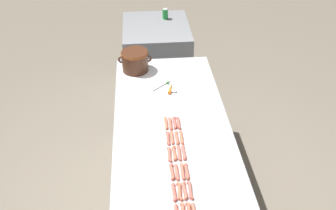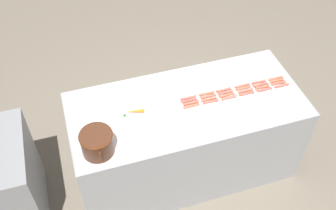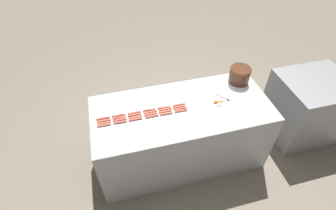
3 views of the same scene
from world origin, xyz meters
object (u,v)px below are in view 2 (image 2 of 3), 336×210
(hot_dog_16, at_px, (208,96))
(hot_dog_14, at_px, (243,88))
(hot_dog_0, at_px, (282,86))
(hot_dog_7, at_px, (262,87))
(hot_dog_12, at_px, (277,80))
(hot_dog_18, at_px, (276,78))
(hot_dog_2, at_px, (247,93))
(bean_pot, at_px, (97,142))
(hot_dog_21, at_px, (224,90))
(hot_dog_6, at_px, (279,83))
(hot_dog_5, at_px, (191,106))
(hot_dog_8, at_px, (246,91))
(hot_dog_3, at_px, (229,98))
(hot_dog_20, at_px, (242,86))
(hot_dog_19, at_px, (259,82))
(carrot, at_px, (133,112))
(hot_dog_23, at_px, (188,98))
(hot_dog_13, at_px, (260,85))
(hot_dog_22, at_px, (207,93))
(serving_spoon, at_px, (135,113))
(hot_dog_17, at_px, (189,100))
(hot_dog_9, at_px, (227,95))
(hot_dog_11, at_px, (191,103))
(hot_dog_1, at_px, (265,90))
(hot_dog_15, at_px, (225,92))
(hot_dog_4, at_px, (211,101))
(hot_dog_10, at_px, (209,99))

(hot_dog_16, bearing_deg, hot_dog_14, -89.63)
(hot_dog_0, distance_m, hot_dog_7, 0.17)
(hot_dog_12, bearing_deg, hot_dog_18, -10.84)
(hot_dog_2, xyz_separation_m, bean_pot, (-0.22, 1.33, 0.10))
(hot_dog_21, bearing_deg, hot_dog_7, -101.35)
(hot_dog_0, height_order, hot_dog_6, same)
(hot_dog_5, distance_m, hot_dog_8, 0.51)
(hot_dog_5, xyz_separation_m, hot_dog_12, (0.07, -0.83, 0.00))
(hot_dog_0, xyz_separation_m, hot_dog_6, (0.04, 0.01, 0.00))
(hot_dog_3, height_order, hot_dog_20, same)
(hot_dog_14, xyz_separation_m, hot_dog_19, (0.03, -0.16, 0.00))
(carrot, bearing_deg, hot_dog_0, -93.63)
(hot_dog_12, distance_m, carrot, 1.31)
(hot_dog_23, bearing_deg, hot_dog_7, -95.85)
(hot_dog_13, xyz_separation_m, hot_dog_22, (0.04, 0.49, 0.00))
(hot_dog_14, distance_m, serving_spoon, 0.97)
(hot_dog_7, relative_size, hot_dog_18, 1.00)
(hot_dog_20, bearing_deg, hot_dog_17, 93.27)
(hot_dog_9, height_order, carrot, carrot)
(hot_dog_9, height_order, hot_dog_11, same)
(hot_dog_9, bearing_deg, hot_dog_5, 95.29)
(hot_dog_1, bearing_deg, hot_dog_8, 78.00)
(hot_dog_14, height_order, hot_dog_22, same)
(hot_dog_15, bearing_deg, hot_dog_4, 111.65)
(hot_dog_2, height_order, hot_dog_3, same)
(hot_dog_6, height_order, bean_pot, bean_pot)
(hot_dog_4, height_order, hot_dog_7, same)
(hot_dog_11, relative_size, bean_pot, 0.46)
(hot_dog_10, distance_m, carrot, 0.65)
(hot_dog_9, distance_m, hot_dog_17, 0.33)
(hot_dog_13, height_order, hot_dog_16, same)
(hot_dog_1, xyz_separation_m, hot_dog_8, (0.04, 0.16, 0.00))
(hot_dog_1, height_order, hot_dog_19, same)
(hot_dog_9, bearing_deg, hot_dog_16, 77.78)
(hot_dog_0, height_order, hot_dog_3, same)
(hot_dog_19, height_order, hot_dog_22, same)
(hot_dog_3, bearing_deg, hot_dog_13, -78.51)
(hot_dog_23, distance_m, serving_spoon, 0.47)
(hot_dog_5, distance_m, hot_dog_15, 0.34)
(hot_dog_13, xyz_separation_m, hot_dog_19, (0.04, -0.00, 0.00))
(hot_dog_15, distance_m, carrot, 0.81)
(hot_dog_9, bearing_deg, hot_dog_18, -82.57)
(hot_dog_11, bearing_deg, serving_spoon, 85.60)
(hot_dog_6, bearing_deg, hot_dog_12, 0.63)
(hot_dog_21, bearing_deg, hot_dog_11, 101.25)
(hot_dog_22, bearing_deg, hot_dog_21, -90.97)
(hot_dog_5, relative_size, carrot, 0.81)
(hot_dog_20, bearing_deg, hot_dog_10, 100.85)
(hot_dog_22, distance_m, hot_dog_23, 0.17)
(hot_dog_3, height_order, hot_dog_23, same)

